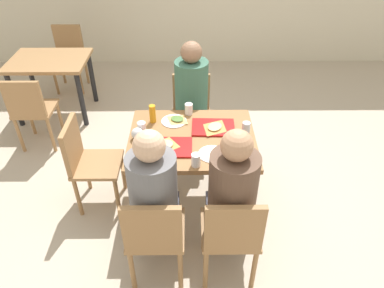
{
  "coord_description": "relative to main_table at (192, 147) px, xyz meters",
  "views": [
    {
      "loc": [
        -0.02,
        -2.4,
        2.43
      ],
      "look_at": [
        0.0,
        0.0,
        0.65
      ],
      "focal_mm": 33.72,
      "sensor_mm": 36.0,
      "label": 1
    }
  ],
  "objects": [
    {
      "name": "ground_plane",
      "position": [
        0.0,
        0.0,
        -0.63
      ],
      "size": [
        10.0,
        10.0,
        0.02
      ],
      "primitive_type": "cube",
      "color": "#B7A893"
    },
    {
      "name": "foil_bundle",
      "position": [
        -0.44,
        -0.02,
        0.15
      ],
      "size": [
        0.1,
        0.1,
        0.1
      ],
      "primitive_type": "sphere",
      "color": "silver",
      "rests_on": "main_table"
    },
    {
      "name": "plastic_cup_a",
      "position": [
        -0.03,
        0.36,
        0.15
      ],
      "size": [
        0.07,
        0.07,
        0.1
      ],
      "primitive_type": "cylinder",
      "color": "white",
      "rests_on": "main_table"
    },
    {
      "name": "plastic_cup_b",
      "position": [
        0.03,
        -0.36,
        0.15
      ],
      "size": [
        0.07,
        0.07,
        0.1
      ],
      "primitive_type": "cylinder",
      "color": "white",
      "rests_on": "main_table"
    },
    {
      "name": "paper_plate_center",
      "position": [
        -0.16,
        0.23,
        0.1
      ],
      "size": [
        0.22,
        0.22,
        0.01
      ],
      "primitive_type": "cylinder",
      "color": "white",
      "rests_on": "main_table"
    },
    {
      "name": "tray_red_near",
      "position": [
        -0.18,
        -0.15,
        0.11
      ],
      "size": [
        0.36,
        0.27,
        0.02
      ],
      "primitive_type": "cube",
      "rotation": [
        0.0,
        0.0,
        -0.01
      ],
      "color": "#B21414",
      "rests_on": "main_table"
    },
    {
      "name": "soda_can",
      "position": [
        0.44,
        0.02,
        0.16
      ],
      "size": [
        0.07,
        0.07,
        0.12
      ],
      "primitive_type": "cylinder",
      "color": "#B7BCC6",
      "rests_on": "main_table"
    },
    {
      "name": "background_chair_near",
      "position": [
        -1.67,
        0.85,
        -0.13
      ],
      "size": [
        0.4,
        0.4,
        0.85
      ],
      "color": "#9E7247",
      "rests_on": "ground_plane"
    },
    {
      "name": "chair_far_side",
      "position": [
        0.0,
        0.81,
        -0.13
      ],
      "size": [
        0.4,
        0.4,
        0.85
      ],
      "color": "#9E7247",
      "rests_on": "ground_plane"
    },
    {
      "name": "background_table",
      "position": [
        -1.67,
        1.58,
        -0.02
      ],
      "size": [
        0.9,
        0.7,
        0.72
      ],
      "color": "#9E7247",
      "rests_on": "ground_plane"
    },
    {
      "name": "chair_left_end",
      "position": [
        -0.9,
        0.0,
        -0.13
      ],
      "size": [
        0.4,
        0.4,
        0.85
      ],
      "color": "#9E7247",
      "rests_on": "ground_plane"
    },
    {
      "name": "pizza_slice_c",
      "position": [
        -0.13,
        0.24,
        0.12
      ],
      "size": [
        0.21,
        0.21,
        0.02
      ],
      "color": "#DBAD60",
      "rests_on": "paper_plate_center"
    },
    {
      "name": "chair_near_right",
      "position": [
        0.26,
        -0.81,
        -0.13
      ],
      "size": [
        0.4,
        0.4,
        0.85
      ],
      "color": "#9E7247",
      "rests_on": "ground_plane"
    },
    {
      "name": "tray_red_far",
      "position": [
        0.18,
        0.13,
        0.11
      ],
      "size": [
        0.37,
        0.27,
        0.02
      ],
      "primitive_type": "cube",
      "rotation": [
        0.0,
        0.0,
        -0.03
      ],
      "color": "#B21414",
      "rests_on": "main_table"
    },
    {
      "name": "person_in_brown_jacket",
      "position": [
        0.26,
        -0.67,
        0.12
      ],
      "size": [
        0.32,
        0.42,
        1.26
      ],
      "color": "#383842",
      "rests_on": "ground_plane"
    },
    {
      "name": "person_far_side",
      "position": [
        -0.0,
        0.67,
        0.12
      ],
      "size": [
        0.32,
        0.42,
        1.26
      ],
      "color": "#383842",
      "rests_on": "ground_plane"
    },
    {
      "name": "plastic_cup_c",
      "position": [
        -0.41,
        0.06,
        0.15
      ],
      "size": [
        0.07,
        0.07,
        0.1
      ],
      "primitive_type": "cylinder",
      "color": "white",
      "rests_on": "main_table"
    },
    {
      "name": "main_table",
      "position": [
        0.0,
        0.0,
        0.0
      ],
      "size": [
        1.03,
        0.85,
        0.72
      ],
      "color": "olive",
      "rests_on": "ground_plane"
    },
    {
      "name": "chair_near_left",
      "position": [
        -0.26,
        -0.81,
        -0.13
      ],
      "size": [
        0.4,
        0.4,
        0.85
      ],
      "color": "#9E7247",
      "rests_on": "ground_plane"
    },
    {
      "name": "pizza_slice_b",
      "position": [
        0.19,
        0.11,
        0.12
      ],
      "size": [
        0.24,
        0.25,
        0.02
      ],
      "color": "#C68C47",
      "rests_on": "tray_red_far"
    },
    {
      "name": "background_chair_far",
      "position": [
        -1.67,
        2.32,
        -0.13
      ],
      "size": [
        0.4,
        0.4,
        0.85
      ],
      "color": "#9E7247",
      "rests_on": "ground_plane"
    },
    {
      "name": "paper_plate_near_edge",
      "position": [
        0.16,
        -0.23,
        0.1
      ],
      "size": [
        0.22,
        0.22,
        0.01
      ],
      "primitive_type": "cylinder",
      "color": "white",
      "rests_on": "main_table"
    },
    {
      "name": "condiment_bottle",
      "position": [
        -0.34,
        0.23,
        0.18
      ],
      "size": [
        0.06,
        0.06,
        0.16
      ],
      "primitive_type": "cylinder",
      "color": "orange",
      "rests_on": "main_table"
    },
    {
      "name": "pizza_slice_a",
      "position": [
        -0.21,
        -0.13,
        0.12
      ],
      "size": [
        0.19,
        0.19,
        0.02
      ],
      "color": "#C68C47",
      "rests_on": "tray_red_near"
    },
    {
      "name": "person_in_red",
      "position": [
        -0.26,
        -0.67,
        0.12
      ],
      "size": [
        0.32,
        0.42,
        1.26
      ],
      "color": "#383842",
      "rests_on": "ground_plane"
    }
  ]
}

